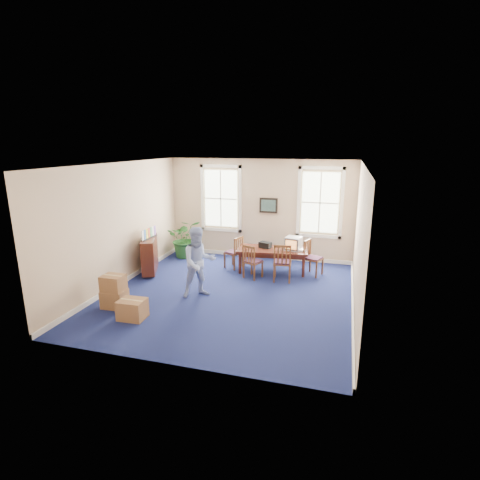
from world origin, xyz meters
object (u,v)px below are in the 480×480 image
(credenza, at_px, (150,256))
(cardboard_boxes, at_px, (124,290))
(chair_near_left, at_px, (253,261))
(man, at_px, (199,262))
(conference_table, at_px, (272,260))
(crt_tv, at_px, (293,243))
(potted_plant, at_px, (186,238))

(credenza, xyz_separation_m, cardboard_boxes, (0.60, -2.27, -0.08))
(chair_near_left, xyz_separation_m, man, (-0.96, -1.62, 0.39))
(man, bearing_deg, conference_table, 22.01)
(crt_tv, bearing_deg, conference_table, -164.97)
(conference_table, xyz_separation_m, credenza, (-3.40, -1.08, 0.14))
(credenza, bearing_deg, man, -54.02)
(crt_tv, distance_m, chair_near_left, 1.31)
(conference_table, height_order, chair_near_left, chair_near_left)
(chair_near_left, bearing_deg, credenza, 30.41)
(cardboard_boxes, bearing_deg, man, 36.25)
(crt_tv, bearing_deg, potted_plant, -178.50)
(credenza, height_order, cardboard_boxes, credenza)
(conference_table, bearing_deg, chair_near_left, -127.47)
(potted_plant, bearing_deg, conference_table, -11.73)
(chair_near_left, height_order, man, man)
(conference_table, height_order, crt_tv, crt_tv)
(credenza, bearing_deg, crt_tv, -7.24)
(chair_near_left, distance_m, credenza, 3.01)
(cardboard_boxes, bearing_deg, credenza, 104.76)
(crt_tv, bearing_deg, cardboard_boxes, -124.34)
(man, bearing_deg, crt_tv, 12.83)
(crt_tv, bearing_deg, man, -119.26)
(credenza, height_order, potted_plant, potted_plant)
(chair_near_left, xyz_separation_m, cardboard_boxes, (-2.39, -2.67, -0.08))
(cardboard_boxes, bearing_deg, potted_plant, 93.23)
(man, relative_size, cardboard_boxes, 1.23)
(chair_near_left, bearing_deg, man, 82.21)
(conference_table, height_order, cardboard_boxes, cardboard_boxes)
(man, xyz_separation_m, credenza, (-2.03, 1.22, -0.38))
(potted_plant, height_order, cardboard_boxes, potted_plant)
(chair_near_left, bearing_deg, cardboard_boxes, 70.96)
(conference_table, xyz_separation_m, chair_near_left, (-0.41, -0.69, 0.14))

